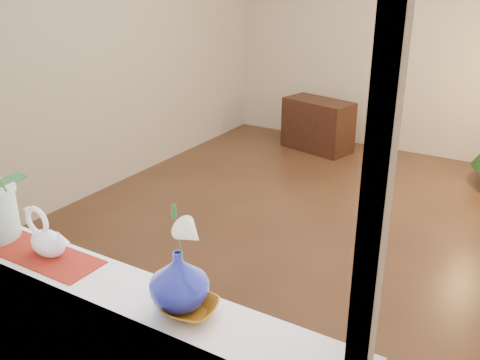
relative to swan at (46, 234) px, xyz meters
The scene contains 13 objects.
ground 2.58m from the swan, 83.19° to the left, with size 5.00×5.00×0.00m, color #3B2318.
wall_back 4.87m from the swan, 86.69° to the left, with size 4.50×0.10×2.70m, color beige.
wall_front 0.46m from the swan, 27.93° to the right, with size 4.50×0.10×2.70m, color beige.
wall_left 3.08m from the swan, 129.95° to the left, with size 0.10×5.00×2.70m, color beige.
windowsill 0.31m from the swan, ahead, with size 2.20×0.26×0.04m, color white.
window_frame 0.75m from the swan, 22.94° to the right, with size 2.22×0.06×1.60m, color white, non-canonical shape.
runner 0.14m from the swan, 169.24° to the right, with size 0.70×0.20×0.01m, color maroon.
swan is the anchor object (origin of this frame).
blue_vase 0.68m from the swan, ahead, with size 0.24×0.24×0.25m, color navy.
lily 0.72m from the swan, ahead, with size 0.14×0.08×0.19m, color silver, non-canonical shape.
paperweight 0.63m from the swan, ahead, with size 0.07×0.07×0.07m, color silver.
amber_dish 0.75m from the swan, ahead, with size 0.16×0.16×0.04m, color #A26315.
side_table 4.49m from the swan, 98.83° to the left, with size 0.79×0.39×0.59m, color black.
Camera 1 is at (1.40, -3.59, 2.03)m, focal length 40.00 mm.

